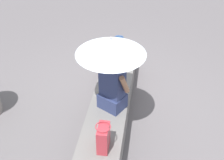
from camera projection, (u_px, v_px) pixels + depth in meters
ground_plane at (112, 115)px, 4.59m from camera, size 14.00×14.00×0.00m
stone_bench at (112, 104)px, 4.45m from camera, size 2.73×0.55×0.46m
person_seated at (112, 85)px, 3.83m from camera, size 0.41×0.51×0.90m
parasol at (111, 46)px, 3.50m from camera, size 0.90×0.90×1.10m
handbag_black at (103, 138)px, 3.34m from camera, size 0.24×0.18×0.37m
tote_bag_canvas at (119, 47)px, 5.08m from camera, size 0.23×0.17×0.38m
magazine at (122, 66)px, 4.90m from camera, size 0.33×0.28×0.01m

